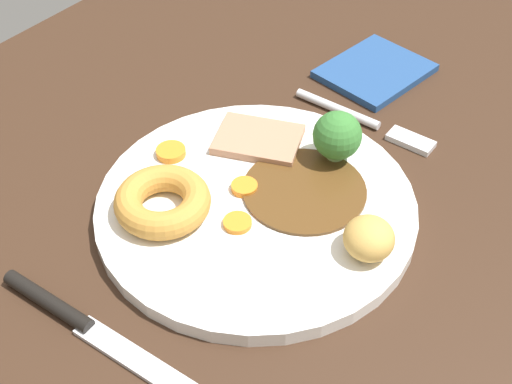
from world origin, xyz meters
TOP-DOWN VIEW (x-y plane):
  - dining_table at (0.00, 0.00)cm, footprint 120.00×84.00cm
  - dinner_plate at (-2.18, -1.85)cm, footprint 27.32×27.32cm
  - gravy_pool at (-5.57, 0.82)cm, footprint 10.73×10.73cm
  - meat_slice_main at (-8.53, -6.23)cm, footprint 8.10×9.26cm
  - yorkshire_pudding at (3.41, -7.30)cm, footprint 8.04×8.04cm
  - roast_potato_left at (-2.70, 8.58)cm, footprint 5.70×5.61cm
  - carrot_coin_front at (-2.69, -3.48)cm, footprint 2.29×2.29cm
  - carrot_coin_back at (-2.44, -11.64)cm, footprint 2.70×2.70cm
  - carrot_coin_side at (1.01, -1.40)cm, footprint 2.36×2.36cm
  - broccoli_floret at (-10.76, 0.74)cm, footprint 4.38×4.38cm
  - fork at (-18.53, -0.21)cm, footprint 2.03×15.26cm
  - knife at (14.97, -5.24)cm, footprint 2.17×18.54cm
  - folded_napkin at (-26.91, -3.91)cm, footprint 12.34×10.69cm

SIDE VIEW (x-z plane):
  - dining_table at x=0.00cm, z-range 0.00..3.60cm
  - fork at x=-18.53cm, z-range 3.54..4.44cm
  - folded_napkin at x=-26.91cm, z-range 3.60..4.40cm
  - knife at x=14.97cm, z-range 3.45..4.65cm
  - dinner_plate at x=-2.18cm, z-range 3.60..5.00cm
  - gravy_pool at x=-5.57cm, z-range 5.00..5.30cm
  - carrot_coin_side at x=1.01cm, z-range 5.00..5.47cm
  - carrot_coin_front at x=-2.69cm, z-range 5.00..5.57cm
  - carrot_coin_back at x=-2.44cm, z-range 5.00..5.66cm
  - meat_slice_main at x=-8.53cm, z-range 5.00..5.80cm
  - yorkshire_pudding at x=3.41cm, z-range 5.00..7.35cm
  - roast_potato_left at x=-2.70cm, z-range 5.00..8.05cm
  - broccoli_floret at x=-10.76cm, z-range 5.20..10.13cm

